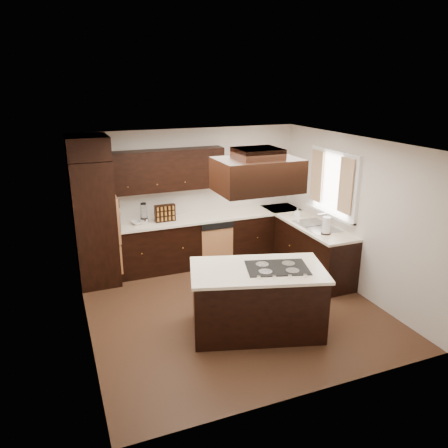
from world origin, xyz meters
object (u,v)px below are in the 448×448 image
Objects in this scene: island at (257,301)px; oven_column at (95,223)px; range_hood at (257,175)px; spice_rack at (165,213)px.

oven_column is at bearing 143.91° from island.
range_hood is (0.03, 0.14, 1.72)m from island.
oven_column is 3.13m from range_hood.
range_hood is at bearing -50.26° from oven_column.
spice_rack is (-0.63, 2.47, 0.63)m from island.
island is 1.64× the size of range_hood.
range_hood is (1.88, -2.25, 1.10)m from oven_column.
island is 1.73m from range_hood.
spice_rack is at bearing 3.42° from oven_column.
range_hood is 2.65m from spice_rack.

